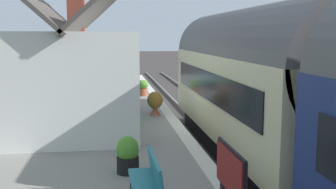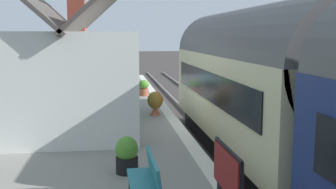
{
  "view_description": "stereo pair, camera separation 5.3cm",
  "coord_description": "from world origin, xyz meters",
  "px_view_note": "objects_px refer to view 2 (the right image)",
  "views": [
    {
      "loc": [
        -12.38,
        3.19,
        3.54
      ],
      "look_at": [
        -0.46,
        1.5,
        1.81
      ],
      "focal_mm": 44.14,
      "sensor_mm": 36.0,
      "label": 1
    },
    {
      "loc": [
        -12.39,
        3.14,
        3.54
      ],
      "look_at": [
        -0.46,
        1.5,
        1.81
      ],
      "focal_mm": 44.14,
      "sensor_mm": 36.0,
      "label": 2
    }
  ],
  "objects_px": {
    "planter_bench_left": "(155,103)",
    "planter_edge_far": "(144,87)",
    "station_building": "(74,74)",
    "station_sign_board": "(227,183)",
    "bench_platform_end": "(120,81)",
    "planter_under_sign": "(89,91)",
    "planter_by_door": "(108,86)",
    "bench_mid_platform": "(146,182)",
    "planter_edge_near": "(127,155)"
  },
  "relations": [
    {
      "from": "station_building",
      "to": "bench_mid_platform",
      "type": "height_order",
      "value": "station_building"
    },
    {
      "from": "planter_by_door",
      "to": "bench_platform_end",
      "type": "bearing_deg",
      "value": -20.44
    },
    {
      "from": "station_building",
      "to": "planter_by_door",
      "type": "height_order",
      "value": "station_building"
    },
    {
      "from": "bench_mid_platform",
      "to": "planter_bench_left",
      "type": "distance_m",
      "value": 7.87
    },
    {
      "from": "bench_mid_platform",
      "to": "planter_under_sign",
      "type": "distance_m",
      "value": 12.43
    },
    {
      "from": "bench_mid_platform",
      "to": "planter_edge_far",
      "type": "distance_m",
      "value": 12.54
    },
    {
      "from": "station_sign_board",
      "to": "planter_under_sign",
      "type": "bearing_deg",
      "value": 8.71
    },
    {
      "from": "bench_mid_platform",
      "to": "planter_by_door",
      "type": "xyz_separation_m",
      "value": [
        12.81,
        0.66,
        -0.06
      ]
    },
    {
      "from": "planter_edge_near",
      "to": "bench_mid_platform",
      "type": "bearing_deg",
      "value": -172.96
    },
    {
      "from": "planter_bench_left",
      "to": "planter_edge_far",
      "type": "distance_m",
      "value": 4.7
    },
    {
      "from": "bench_platform_end",
      "to": "station_sign_board",
      "type": "distance_m",
      "value": 16.35
    },
    {
      "from": "bench_platform_end",
      "to": "planter_edge_far",
      "type": "distance_m",
      "value": 2.04
    },
    {
      "from": "bench_mid_platform",
      "to": "planter_edge_far",
      "type": "xyz_separation_m",
      "value": [
        12.51,
        -0.93,
        -0.1
      ]
    },
    {
      "from": "planter_bench_left",
      "to": "planter_under_sign",
      "type": "bearing_deg",
      "value": 28.81
    },
    {
      "from": "planter_edge_far",
      "to": "planter_by_door",
      "type": "bearing_deg",
      "value": 79.05
    },
    {
      "from": "bench_mid_platform",
      "to": "planter_edge_near",
      "type": "bearing_deg",
      "value": 7.04
    },
    {
      "from": "planter_by_door",
      "to": "planter_bench_left",
      "type": "distance_m",
      "value": 5.26
    },
    {
      "from": "planter_bench_left",
      "to": "station_sign_board",
      "type": "height_order",
      "value": "station_sign_board"
    },
    {
      "from": "station_building",
      "to": "planter_edge_far",
      "type": "relative_size",
      "value": 8.58
    },
    {
      "from": "planter_by_door",
      "to": "planter_bench_left",
      "type": "bearing_deg",
      "value": -162.02
    },
    {
      "from": "bench_mid_platform",
      "to": "planter_edge_near",
      "type": "height_order",
      "value": "bench_mid_platform"
    },
    {
      "from": "planter_bench_left",
      "to": "planter_edge_far",
      "type": "xyz_separation_m",
      "value": [
        4.7,
        0.04,
        -0.06
      ]
    },
    {
      "from": "bench_mid_platform",
      "to": "planter_edge_far",
      "type": "bearing_deg",
      "value": -4.25
    },
    {
      "from": "planter_bench_left",
      "to": "planter_by_door",
      "type": "bearing_deg",
      "value": 17.98
    },
    {
      "from": "planter_by_door",
      "to": "planter_edge_near",
      "type": "height_order",
      "value": "planter_by_door"
    },
    {
      "from": "station_building",
      "to": "planter_edge_near",
      "type": "relative_size",
      "value": 8.21
    },
    {
      "from": "bench_mid_platform",
      "to": "planter_edge_far",
      "type": "relative_size",
      "value": 1.96
    },
    {
      "from": "planter_bench_left",
      "to": "station_sign_board",
      "type": "bearing_deg",
      "value": 178.37
    },
    {
      "from": "bench_mid_platform",
      "to": "station_sign_board",
      "type": "xyz_separation_m",
      "value": [
        -2.07,
        -0.69,
        0.71
      ]
    },
    {
      "from": "bench_mid_platform",
      "to": "planter_bench_left",
      "type": "bearing_deg",
      "value": -7.08
    },
    {
      "from": "station_building",
      "to": "planter_edge_far",
      "type": "bearing_deg",
      "value": -22.91
    },
    {
      "from": "bench_platform_end",
      "to": "planter_edge_far",
      "type": "xyz_separation_m",
      "value": [
        -1.74,
        -1.05,
        -0.1
      ]
    },
    {
      "from": "station_building",
      "to": "station_sign_board",
      "type": "xyz_separation_m",
      "value": [
        -8.52,
        -2.32,
        -0.38
      ]
    },
    {
      "from": "planter_under_sign",
      "to": "planter_by_door",
      "type": "bearing_deg",
      "value": -60.79
    },
    {
      "from": "planter_bench_left",
      "to": "bench_platform_end",
      "type": "bearing_deg",
      "value": 9.61
    },
    {
      "from": "planter_bench_left",
      "to": "planter_edge_near",
      "type": "relative_size",
      "value": 1.09
    },
    {
      "from": "planter_bench_left",
      "to": "planter_edge_near",
      "type": "xyz_separation_m",
      "value": [
        -5.94,
        1.2,
        -0.07
      ]
    },
    {
      "from": "bench_mid_platform",
      "to": "planter_bench_left",
      "type": "relative_size",
      "value": 1.72
    },
    {
      "from": "station_sign_board",
      "to": "planter_bench_left",
      "type": "bearing_deg",
      "value": -1.63
    },
    {
      "from": "planter_under_sign",
      "to": "station_sign_board",
      "type": "bearing_deg",
      "value": -171.29
    },
    {
      "from": "planter_edge_far",
      "to": "planter_bench_left",
      "type": "bearing_deg",
      "value": -179.52
    },
    {
      "from": "bench_mid_platform",
      "to": "planter_edge_near",
      "type": "relative_size",
      "value": 1.88
    },
    {
      "from": "station_building",
      "to": "station_sign_board",
      "type": "bearing_deg",
      "value": -164.79
    },
    {
      "from": "planter_under_sign",
      "to": "planter_bench_left",
      "type": "distance_m",
      "value": 5.16
    },
    {
      "from": "station_building",
      "to": "bench_mid_platform",
      "type": "relative_size",
      "value": 4.38
    },
    {
      "from": "bench_mid_platform",
      "to": "planter_edge_near",
      "type": "xyz_separation_m",
      "value": [
        1.87,
        0.23,
        -0.11
      ]
    },
    {
      "from": "bench_platform_end",
      "to": "planter_under_sign",
      "type": "relative_size",
      "value": 1.71
    },
    {
      "from": "bench_platform_end",
      "to": "station_sign_board",
      "type": "bearing_deg",
      "value": -177.16
    },
    {
      "from": "station_building",
      "to": "planter_edge_far",
      "type": "height_order",
      "value": "station_building"
    },
    {
      "from": "planter_under_sign",
      "to": "station_sign_board",
      "type": "xyz_separation_m",
      "value": [
        -14.4,
        -2.21,
        0.91
      ]
    }
  ]
}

